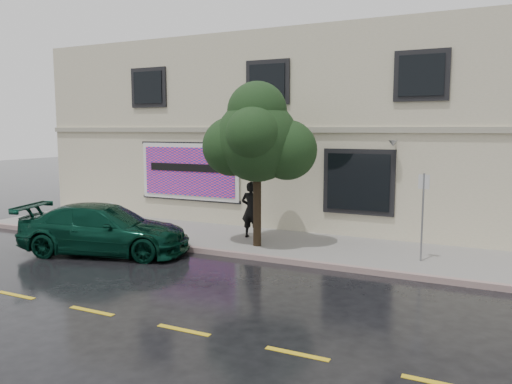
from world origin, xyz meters
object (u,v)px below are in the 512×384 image
at_px(pedestrian, 251,210).
at_px(fire_hydrant, 112,214).
at_px(street_tree, 257,141).
at_px(car, 105,229).

relative_size(pedestrian, fire_hydrant, 2.16).
distance_m(street_tree, fire_hydrant, 6.68).
bearing_deg(street_tree, car, -149.71).
relative_size(car, pedestrian, 2.73).
xyz_separation_m(car, fire_hydrant, (-2.22, 2.76, -0.16)).
height_order(car, pedestrian, pedestrian).
relative_size(street_tree, fire_hydrant, 5.19).
xyz_separation_m(pedestrian, fire_hydrant, (-5.43, -0.42, -0.50)).
bearing_deg(fire_hydrant, pedestrian, -13.53).
height_order(car, fire_hydrant, car).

